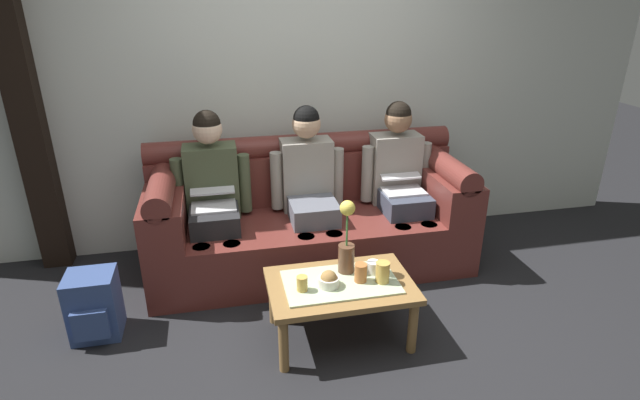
# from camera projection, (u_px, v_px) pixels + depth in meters

# --- Properties ---
(ground_plane) EXTENTS (14.00, 14.00, 0.00)m
(ground_plane) POSITION_uv_depth(u_px,v_px,m) (349.00, 358.00, 2.90)
(ground_plane) COLOR black
(back_wall_patterned) EXTENTS (6.00, 0.12, 2.90)m
(back_wall_patterned) POSITION_uv_depth(u_px,v_px,m) (295.00, 64.00, 3.86)
(back_wall_patterned) COLOR silver
(back_wall_patterned) RESTS_ON ground_plane
(timber_pillar) EXTENTS (0.20, 0.20, 2.90)m
(timber_pillar) POSITION_uv_depth(u_px,v_px,m) (18.00, 75.00, 3.38)
(timber_pillar) COLOR black
(timber_pillar) RESTS_ON ground_plane
(couch) EXTENTS (2.37, 0.88, 0.96)m
(couch) POSITION_uv_depth(u_px,v_px,m) (310.00, 218.00, 3.81)
(couch) COLOR maroon
(couch) RESTS_ON ground_plane
(person_left) EXTENTS (0.56, 0.67, 1.22)m
(person_left) POSITION_uv_depth(u_px,v_px,m) (213.00, 191.00, 3.55)
(person_left) COLOR #232326
(person_left) RESTS_ON ground_plane
(person_middle) EXTENTS (0.56, 0.67, 1.22)m
(person_middle) POSITION_uv_depth(u_px,v_px,m) (309.00, 183.00, 3.69)
(person_middle) COLOR #595B66
(person_middle) RESTS_ON ground_plane
(person_right) EXTENTS (0.56, 0.67, 1.22)m
(person_right) POSITION_uv_depth(u_px,v_px,m) (399.00, 176.00, 3.83)
(person_right) COLOR #383D4C
(person_right) RESTS_ON ground_plane
(coffee_table) EXTENTS (0.86, 0.56, 0.39)m
(coffee_table) POSITION_uv_depth(u_px,v_px,m) (340.00, 290.00, 2.96)
(coffee_table) COLOR olive
(coffee_table) RESTS_ON ground_plane
(flower_vase) EXTENTS (0.10, 0.10, 0.47)m
(flower_vase) POSITION_uv_depth(u_px,v_px,m) (347.00, 243.00, 2.97)
(flower_vase) COLOR brown
(flower_vase) RESTS_ON coffee_table
(snack_bowl) EXTENTS (0.12, 0.12, 0.10)m
(snack_bowl) POSITION_uv_depth(u_px,v_px,m) (329.00, 280.00, 2.88)
(snack_bowl) COLOR silver
(snack_bowl) RESTS_ON coffee_table
(cup_near_left) EXTENTS (0.08, 0.08, 0.13)m
(cup_near_left) POSITION_uv_depth(u_px,v_px,m) (383.00, 272.00, 2.91)
(cup_near_left) COLOR gold
(cup_near_left) RESTS_ON coffee_table
(cup_near_right) EXTENTS (0.08, 0.08, 0.08)m
(cup_near_right) POSITION_uv_depth(u_px,v_px,m) (373.00, 267.00, 3.01)
(cup_near_right) COLOR white
(cup_near_right) RESTS_ON coffee_table
(cup_far_center) EXTENTS (0.06, 0.06, 0.09)m
(cup_far_center) POSITION_uv_depth(u_px,v_px,m) (302.00, 283.00, 2.83)
(cup_far_center) COLOR gold
(cup_far_center) RESTS_ON coffee_table
(cup_far_left) EXTENTS (0.07, 0.07, 0.11)m
(cup_far_left) POSITION_uv_depth(u_px,v_px,m) (361.00, 273.00, 2.92)
(cup_far_left) COLOR #B26633
(cup_far_left) RESTS_ON coffee_table
(backpack_left) EXTENTS (0.29, 0.30, 0.42)m
(backpack_left) POSITION_uv_depth(u_px,v_px,m) (94.00, 306.00, 3.03)
(backpack_left) COLOR #33477A
(backpack_left) RESTS_ON ground_plane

